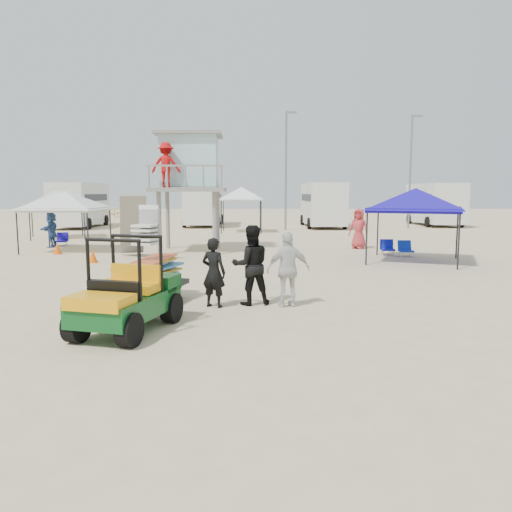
{
  "coord_description": "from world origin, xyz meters",
  "views": [
    {
      "loc": [
        0.3,
        -7.25,
        2.62
      ],
      "look_at": [
        0.5,
        3.0,
        1.3
      ],
      "focal_mm": 35.0,
      "sensor_mm": 36.0,
      "label": 1
    }
  ],
  "objects_px": {
    "utility_cart": "(125,289)",
    "man_left": "(214,272)",
    "surf_trailer": "(149,269)",
    "lifeguard_tower": "(187,166)",
    "canopy_blue": "(416,192)"
  },
  "relations": [
    {
      "from": "utility_cart",
      "to": "man_left",
      "type": "xyz_separation_m",
      "value": [
        1.52,
        2.03,
        -0.03
      ]
    },
    {
      "from": "utility_cart",
      "to": "man_left",
      "type": "distance_m",
      "value": 2.54
    },
    {
      "from": "surf_trailer",
      "to": "man_left",
      "type": "height_order",
      "value": "surf_trailer"
    },
    {
      "from": "man_left",
      "to": "lifeguard_tower",
      "type": "height_order",
      "value": "lifeguard_tower"
    },
    {
      "from": "utility_cart",
      "to": "man_left",
      "type": "bearing_deg",
      "value": 53.21
    },
    {
      "from": "utility_cart",
      "to": "canopy_blue",
      "type": "relative_size",
      "value": 0.61
    },
    {
      "from": "canopy_blue",
      "to": "utility_cart",
      "type": "bearing_deg",
      "value": -132.42
    },
    {
      "from": "man_left",
      "to": "lifeguard_tower",
      "type": "relative_size",
      "value": 0.32
    },
    {
      "from": "utility_cart",
      "to": "surf_trailer",
      "type": "distance_m",
      "value": 2.33
    },
    {
      "from": "utility_cart",
      "to": "canopy_blue",
      "type": "bearing_deg",
      "value": 47.58
    },
    {
      "from": "surf_trailer",
      "to": "canopy_blue",
      "type": "height_order",
      "value": "canopy_blue"
    },
    {
      "from": "lifeguard_tower",
      "to": "canopy_blue",
      "type": "xyz_separation_m",
      "value": [
        8.89,
        -3.6,
        -1.14
      ]
    },
    {
      "from": "surf_trailer",
      "to": "utility_cart",
      "type": "bearing_deg",
      "value": -90.15
    },
    {
      "from": "man_left",
      "to": "lifeguard_tower",
      "type": "distance_m",
      "value": 11.49
    },
    {
      "from": "utility_cart",
      "to": "lifeguard_tower",
      "type": "bearing_deg",
      "value": 91.38
    }
  ]
}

